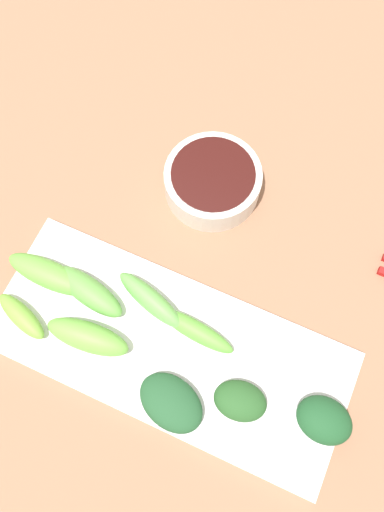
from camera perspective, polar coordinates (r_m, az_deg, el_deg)
The scene contains 12 objects.
tabletop at distance 0.61m, azimuth -0.80°, elevation -1.69°, with size 2.10×2.10×0.02m, color #95684D.
sauce_bowl at distance 0.62m, azimuth 2.27°, elevation 8.20°, with size 0.11×0.11×0.04m.
serving_plate at distance 0.57m, azimuth -2.48°, elevation -10.08°, with size 0.16×0.39×0.01m, color white.
broccoli_stalk_0 at distance 0.59m, azimuth -15.43°, elevation -1.93°, with size 0.03×0.10×0.03m, color #6BB544.
broccoli_stalk_1 at distance 0.56m, azimuth 0.36°, elevation -8.14°, with size 0.02×0.09×0.02m, color #64B540.
broccoli_leafy_2 at distance 0.55m, azimuth 5.29°, elevation -15.51°, with size 0.04×0.05×0.02m, color #285526.
broccoli_stalk_3 at distance 0.56m, azimuth -11.34°, elevation -8.67°, with size 0.03×0.09×0.03m, color #70B846.
broccoli_leafy_4 at distance 0.54m, azimuth -2.31°, elevation -15.74°, with size 0.05×0.07×0.02m, color #22502C.
broccoli_stalk_5 at distance 0.56m, azimuth -4.55°, elevation -4.81°, with size 0.02×0.09×0.03m, color #68B850.
broccoli_leafy_6 at distance 0.56m, azimuth 14.26°, elevation -17.01°, with size 0.05×0.06×0.03m, color #1E4E28.
broccoli_stalk_7 at distance 0.59m, azimuth -18.16°, elevation -6.29°, with size 0.02×0.07×0.02m, color #78B23F.
broccoli_stalk_8 at distance 0.58m, azimuth -11.23°, elevation -3.81°, with size 0.03×0.09×0.03m, color #63A747.
Camera 1 is at (0.17, 0.09, 0.59)m, focal length 36.54 mm.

